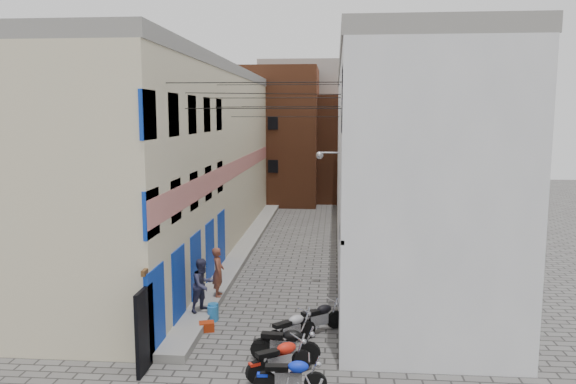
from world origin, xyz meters
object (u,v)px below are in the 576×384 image
(motorcycle_c, at_px, (290,374))
(water_jug_far, at_px, (213,312))
(person_a, at_px, (218,272))
(motorcycle_d, at_px, (280,357))
(motorcycle_f, at_px, (291,327))
(water_jug_near, at_px, (212,314))
(person_b, at_px, (203,285))
(motorcycle_e, at_px, (285,342))
(red_crate, at_px, (207,327))
(motorcycle_g, at_px, (319,316))

(motorcycle_c, height_order, water_jug_far, motorcycle_c)
(person_a, bearing_deg, motorcycle_d, -160.47)
(person_a, bearing_deg, motorcycle_f, -146.87)
(water_jug_near, bearing_deg, water_jug_far, 90.00)
(motorcycle_c, relative_size, motorcycle_d, 0.94)
(motorcycle_c, distance_m, person_b, 5.82)
(motorcycle_f, distance_m, person_b, 3.61)
(motorcycle_e, bearing_deg, motorcycle_f, -177.37)
(motorcycle_c, relative_size, person_a, 1.01)
(motorcycle_c, relative_size, person_b, 1.01)
(motorcycle_e, bearing_deg, motorcycle_d, 1.64)
(water_jug_far, distance_m, red_crate, 0.95)
(person_b, relative_size, water_jug_near, 3.48)
(motorcycle_d, xyz_separation_m, water_jug_near, (-2.54, 3.68, -0.29))
(motorcycle_d, relative_size, motorcycle_f, 1.05)
(motorcycle_c, distance_m, water_jug_near, 5.37)
(motorcycle_c, relative_size, motorcycle_e, 0.92)
(motorcycle_c, xyz_separation_m, person_b, (-3.25, 4.79, 0.61))
(water_jug_near, distance_m, water_jug_far, 0.12)
(person_b, bearing_deg, water_jug_far, -78.99)
(motorcycle_f, xyz_separation_m, water_jug_near, (-2.67, 1.59, -0.26))
(motorcycle_d, xyz_separation_m, person_a, (-2.72, 5.49, 0.58))
(motorcycle_c, height_order, motorcycle_g, motorcycle_g)
(motorcycle_c, bearing_deg, person_b, -149.16)
(motorcycle_f, relative_size, person_b, 1.01)
(person_a, relative_size, red_crate, 3.84)
(motorcycle_f, xyz_separation_m, person_b, (-3.03, 1.87, 0.61))
(motorcycle_c, bearing_deg, motorcycle_f, -179.10)
(motorcycle_f, bearing_deg, motorcycle_g, 98.98)
(person_a, height_order, person_b, same)
(motorcycle_f, xyz_separation_m, motorcycle_g, (0.78, 0.97, 0.00))
(motorcycle_e, bearing_deg, motorcycle_c, 14.73)
(motorcycle_g, xyz_separation_m, water_jug_far, (-3.45, 0.74, -0.24))
(motorcycle_g, distance_m, person_a, 4.41)
(red_crate, bearing_deg, motorcycle_e, -36.84)
(red_crate, bearing_deg, person_a, 93.87)
(motorcycle_f, relative_size, water_jug_near, 3.53)
(motorcycle_g, distance_m, water_jug_far, 3.54)
(motorcycle_e, distance_m, motorcycle_g, 2.31)
(person_b, bearing_deg, motorcycle_g, -69.15)
(motorcycle_d, bearing_deg, water_jug_far, 179.99)
(motorcycle_g, bearing_deg, person_b, -139.75)
(motorcycle_c, height_order, motorcycle_f, motorcycle_f)
(motorcycle_c, distance_m, water_jug_far, 5.47)
(person_b, xyz_separation_m, water_jug_near, (0.36, -0.27, -0.87))
(motorcycle_c, relative_size, motorcycle_g, 0.99)
(motorcycle_c, bearing_deg, red_crate, -145.31)
(person_b, bearing_deg, water_jug_near, -92.94)
(motorcycle_c, bearing_deg, motorcycle_d, -161.15)
(motorcycle_e, xyz_separation_m, person_b, (-2.97, 3.05, 0.57))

